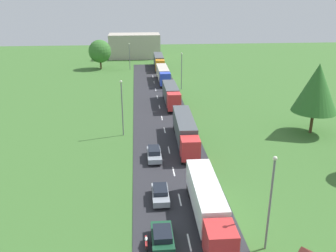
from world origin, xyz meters
The scene contains 18 objects.
road centered at (0.00, 24.50, 0.03)m, with size 10.00×140.00×0.06m, color #2B2B30.
lane_marking_centre centered at (0.00, 20.14, 0.07)m, with size 0.16×118.27×0.01m.
truck_lead centered at (2.16, 13.07, 2.09)m, with size 2.61×13.39×3.52m.
truck_second centered at (2.54, 32.37, 2.17)m, with size 2.81×14.26×3.70m.
truck_third centered at (2.40, 51.92, 2.16)m, with size 2.57×12.01×3.63m.
truck_fourth centered at (2.25, 71.11, 2.08)m, with size 2.62×12.87×3.45m.
truck_fifth centered at (2.30, 88.39, 2.17)m, with size 2.63×14.09×3.67m.
car_second centered at (-2.38, 10.09, 0.86)m, with size 1.91×4.01×1.53m.
car_third centered at (-2.07, 17.34, 0.82)m, with size 1.76×4.05×1.43m.
car_fourth centered at (-2.20, 27.37, 0.86)m, with size 1.82×4.42×1.54m.
motorcycle_courier centered at (-3.78, 9.84, 0.54)m, with size 0.28×1.94×0.91m.
lamppost_lead centered at (6.42, 8.89, 4.87)m, with size 0.36×0.36×8.77m.
lamppost_second centered at (-6.51, 36.52, 4.81)m, with size 0.36×0.36×8.65m.
lamppost_third centered at (5.87, 63.77, 4.62)m, with size 0.36×0.36×8.29m.
lamppost_fourth centered at (-6.05, 87.58, 4.19)m, with size 0.36×0.36×7.44m.
tree_oak centered at (22.84, 35.04, 7.22)m, with size 6.79×6.79×10.96m.
tree_maple centered at (-14.45, 89.31, 5.02)m, with size 6.45×6.45×8.25m.
distant_building centered at (-4.62, 107.62, 3.92)m, with size 16.79×9.13×7.84m, color #B2A899.
Camera 1 is at (-4.16, -15.82, 20.74)m, focal length 38.60 mm.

